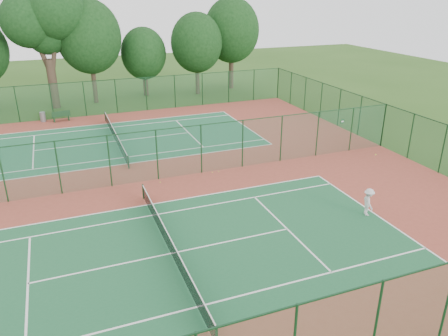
{
  "coord_description": "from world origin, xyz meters",
  "views": [
    {
      "loc": [
        -4.11,
        -26.66,
        11.93
      ],
      "look_at": [
        4.96,
        -3.38,
        1.6
      ],
      "focal_mm": 35.0,
      "sensor_mm": 36.0,
      "label": 1
    }
  ],
  "objects_px": {
    "trash_bin": "(43,117)",
    "bench": "(61,116)",
    "player_near": "(368,202)",
    "big_tree": "(44,19)"
  },
  "relations": [
    {
      "from": "trash_bin",
      "to": "big_tree",
      "type": "xyz_separation_m",
      "value": [
        1.42,
        5.41,
        8.54
      ]
    },
    {
      "from": "bench",
      "to": "big_tree",
      "type": "height_order",
      "value": "big_tree"
    },
    {
      "from": "trash_bin",
      "to": "big_tree",
      "type": "bearing_deg",
      "value": 75.28
    },
    {
      "from": "player_near",
      "to": "trash_bin",
      "type": "distance_m",
      "value": 31.62
    },
    {
      "from": "player_near",
      "to": "big_tree",
      "type": "distance_m",
      "value": 36.58
    },
    {
      "from": "trash_bin",
      "to": "bench",
      "type": "bearing_deg",
      "value": -17.04
    },
    {
      "from": "player_near",
      "to": "big_tree",
      "type": "height_order",
      "value": "big_tree"
    },
    {
      "from": "player_near",
      "to": "big_tree",
      "type": "bearing_deg",
      "value": 43.95
    },
    {
      "from": "trash_bin",
      "to": "big_tree",
      "type": "height_order",
      "value": "big_tree"
    },
    {
      "from": "player_near",
      "to": "bench",
      "type": "relative_size",
      "value": 0.93
    }
  ]
}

